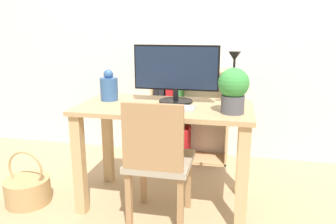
{
  "coord_description": "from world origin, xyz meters",
  "views": [
    {
      "loc": [
        0.46,
        -2.09,
        1.23
      ],
      "look_at": [
        0.0,
        0.1,
        0.65
      ],
      "focal_mm": 35.0,
      "sensor_mm": 36.0,
      "label": 1
    }
  ],
  "objects": [
    {
      "name": "monitor",
      "position": [
        0.06,
        0.1,
        0.94
      ],
      "size": [
        0.59,
        0.23,
        0.4
      ],
      "color": "black",
      "rests_on": "desk"
    },
    {
      "name": "wall_back",
      "position": [
        0.0,
        1.03,
        1.3
      ],
      "size": [
        8.0,
        0.05,
        2.6
      ],
      "color": "silver",
      "rests_on": "ground_plane"
    },
    {
      "name": "potted_plant",
      "position": [
        0.45,
        -0.12,
        0.88
      ],
      "size": [
        0.19,
        0.19,
        0.28
      ],
      "color": "#4C4C51",
      "rests_on": "desk"
    },
    {
      "name": "desk",
      "position": [
        0.0,
        0.0,
        0.57
      ],
      "size": [
        1.17,
        0.61,
        0.72
      ],
      "color": "tan",
      "rests_on": "ground_plane"
    },
    {
      "name": "vase",
      "position": [
        -0.43,
        0.07,
        0.82
      ],
      "size": [
        0.13,
        0.13,
        0.22
      ],
      "color": "#33598C",
      "rests_on": "desk"
    },
    {
      "name": "basket",
      "position": [
        -0.97,
        -0.21,
        0.1
      ],
      "size": [
        0.32,
        0.32,
        0.39
      ],
      "color": "tan",
      "rests_on": "ground_plane"
    },
    {
      "name": "keyboard",
      "position": [
        0.03,
        -0.09,
        0.73
      ],
      "size": [
        0.37,
        0.13,
        0.02
      ],
      "color": "#B2B2B7",
      "rests_on": "desk"
    },
    {
      "name": "desk_lamp",
      "position": [
        0.44,
        0.09,
        0.94
      ],
      "size": [
        0.1,
        0.19,
        0.36
      ],
      "color": "black",
      "rests_on": "desk"
    },
    {
      "name": "chair",
      "position": [
        0.01,
        -0.26,
        0.44
      ],
      "size": [
        0.4,
        0.4,
        0.82
      ],
      "rotation": [
        0.0,
        0.0,
        -0.06
      ],
      "color": "#9E937F",
      "rests_on": "ground_plane"
    },
    {
      "name": "ground_plane",
      "position": [
        0.0,
        0.0,
        0.0
      ],
      "size": [
        10.0,
        10.0,
        0.0
      ],
      "primitive_type": "plane",
      "color": "tan"
    },
    {
      "name": "bookshelf",
      "position": [
        -0.06,
        0.86,
        0.38
      ],
      "size": [
        0.7,
        0.28,
        0.87
      ],
      "color": "tan",
      "rests_on": "ground_plane"
    }
  ]
}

